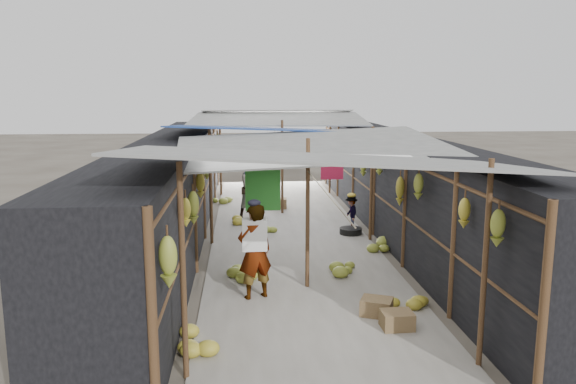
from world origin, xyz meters
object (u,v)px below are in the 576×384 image
object	(u,v)px
black_basin	(351,231)
vendor_seated	(351,212)
shopper_blue	(252,188)
vendor_elderly	(255,252)
crate_near	(397,321)

from	to	relation	value
black_basin	vendor_seated	distance (m)	0.70
black_basin	shopper_blue	world-z (taller)	shopper_blue
vendor_elderly	crate_near	bearing A→B (deg)	122.58
crate_near	vendor_seated	size ratio (longest dim) A/B	0.54
vendor_elderly	black_basin	bearing A→B (deg)	-143.12
crate_near	shopper_blue	bearing A→B (deg)	103.01
crate_near	vendor_seated	distance (m)	6.02
crate_near	shopper_blue	xyz separation A→B (m)	(-1.91, 7.32, 0.69)
crate_near	black_basin	distance (m)	5.41
shopper_blue	vendor_elderly	bearing A→B (deg)	-120.88
black_basin	vendor_seated	world-z (taller)	vendor_seated
vendor_elderly	vendor_seated	xyz separation A→B (m)	(2.50, 4.60, -0.38)
crate_near	black_basin	xyz separation A→B (m)	(0.38, 5.40, -0.05)
black_basin	vendor_elderly	size ratio (longest dim) A/B	0.33
black_basin	vendor_elderly	world-z (taller)	vendor_elderly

